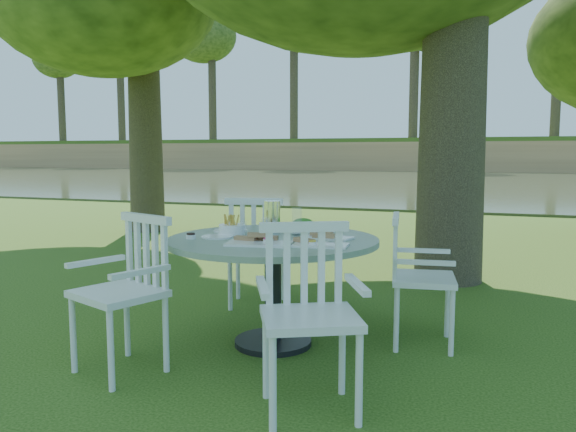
% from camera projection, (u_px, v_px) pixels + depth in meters
% --- Properties ---
extents(ground, '(140.00, 140.00, 0.00)m').
position_uv_depth(ground, '(280.00, 319.00, 4.73)').
color(ground, '#22400D').
rests_on(ground, ground).
extents(table, '(1.51, 1.51, 0.79)m').
position_uv_depth(table, '(273.00, 257.00, 4.02)').
color(table, black).
rests_on(table, ground).
extents(chair_ne, '(0.51, 0.53, 0.94)m').
position_uv_depth(chair_ne, '(411.00, 269.00, 4.05)').
color(chair_ne, white).
rests_on(chair_ne, ground).
extents(chair_nw, '(0.61, 0.58, 1.00)m').
position_uv_depth(chair_nw, '(256.00, 244.00, 4.99)').
color(chair_nw, white).
rests_on(chair_nw, ground).
extents(chair_sw, '(0.63, 0.62, 0.99)m').
position_uv_depth(chair_sw, '(131.00, 280.00, 3.59)').
color(chair_sw, white).
rests_on(chair_sw, ground).
extents(chair_se, '(0.66, 0.65, 1.00)m').
position_uv_depth(chair_se, '(307.00, 300.00, 3.06)').
color(chair_se, white).
rests_on(chair_se, ground).
extents(tableware, '(1.17, 0.92, 0.25)m').
position_uv_depth(tableware, '(271.00, 229.00, 4.10)').
color(tableware, white).
rests_on(tableware, table).
extents(river, '(100.00, 28.00, 0.12)m').
position_uv_depth(river, '(452.00, 183.00, 26.24)').
color(river, '#313A22').
rests_on(river, ground).
extents(far_bank, '(100.00, 18.00, 15.20)m').
position_uv_depth(far_bank, '(474.00, 75.00, 42.29)').
color(far_bank, '#AA7C4F').
rests_on(far_bank, ground).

